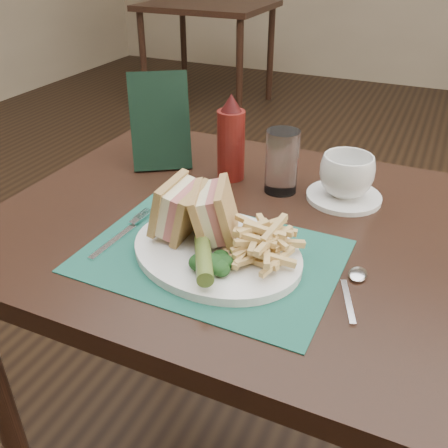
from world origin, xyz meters
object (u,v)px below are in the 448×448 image
at_px(placemat, 211,256).
at_px(saucer, 344,197).
at_px(table_main, 234,358).
at_px(coffee_cup, 347,176).
at_px(drinking_glass, 282,162).
at_px(plate, 217,252).
at_px(sandwich_half_b, 202,212).
at_px(sandwich_half_a, 168,206).
at_px(ketchup_bottle, 231,137).
at_px(check_presenter, 160,121).
at_px(table_bg_left, 209,56).

distance_m(placemat, saucer, 0.33).
height_order(table_main, coffee_cup, coffee_cup).
bearing_deg(drinking_glass, coffee_cup, 7.30).
bearing_deg(plate, drinking_glass, 101.27).
bearing_deg(plate, sandwich_half_b, 165.95).
relative_size(plate, sandwich_half_a, 3.04).
xyz_separation_m(table_main, drinking_glass, (0.04, 0.14, 0.44)).
height_order(plate, ketchup_bottle, ketchup_bottle).
distance_m(ketchup_bottle, check_presenter, 0.17).
distance_m(sandwich_half_a, drinking_glass, 0.28).
bearing_deg(sandwich_half_a, table_main, 57.12).
xyz_separation_m(placemat, sandwich_half_a, (-0.09, 0.02, 0.07)).
bearing_deg(drinking_glass, ketchup_bottle, 173.01).
bearing_deg(sandwich_half_a, ketchup_bottle, 89.33).
bearing_deg(drinking_glass, plate, -93.57).
bearing_deg(sandwich_half_b, saucer, 37.35).
distance_m(table_bg_left, drinking_glass, 3.06).
distance_m(placemat, drinking_glass, 0.29).
bearing_deg(saucer, sandwich_half_a, -131.39).
xyz_separation_m(saucer, coffee_cup, (0.00, 0.00, 0.05)).
bearing_deg(plate, check_presenter, 148.27).
distance_m(coffee_cup, drinking_glass, 0.13).
bearing_deg(saucer, placemat, -117.67).
height_order(saucer, check_presenter, check_presenter).
bearing_deg(placemat, check_presenter, 132.21).
relative_size(sandwich_half_a, check_presenter, 0.46).
xyz_separation_m(plate, sandwich_half_a, (-0.10, 0.02, 0.06)).
distance_m(table_main, drinking_glass, 0.46).
height_order(coffee_cup, check_presenter, check_presenter).
xyz_separation_m(coffee_cup, check_presenter, (-0.42, -0.00, 0.05)).
relative_size(saucer, ketchup_bottle, 0.81).
bearing_deg(placemat, sandwich_half_b, 139.63).
bearing_deg(table_main, plate, -80.41).
height_order(table_main, ketchup_bottle, ketchup_bottle).
xyz_separation_m(table_bg_left, drinking_glass, (1.46, -2.65, 0.44)).
bearing_deg(check_presenter, table_main, -63.79).
bearing_deg(check_presenter, drinking_glass, -35.11).
xyz_separation_m(plate, sandwich_half_b, (-0.04, 0.02, 0.06)).
height_order(drinking_glass, check_presenter, check_presenter).
xyz_separation_m(drinking_glass, ketchup_bottle, (-0.12, 0.01, 0.03)).
relative_size(plate, ketchup_bottle, 1.61).
distance_m(plate, drinking_glass, 0.28).
xyz_separation_m(table_bg_left, placemat, (1.44, -2.93, 0.38)).
distance_m(table_main, coffee_cup, 0.49).
height_order(placemat, ketchup_bottle, ketchup_bottle).
xyz_separation_m(sandwich_half_b, saucer, (0.18, 0.27, -0.06)).
bearing_deg(check_presenter, ketchup_bottle, -31.92).
relative_size(sandwich_half_b, check_presenter, 0.47).
distance_m(table_main, saucer, 0.44).
height_order(placemat, sandwich_half_b, sandwich_half_b).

